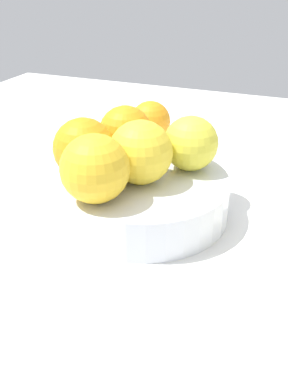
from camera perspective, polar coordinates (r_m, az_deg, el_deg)
The scene contains 8 objects.
ground_plane at distance 49.35cm, azimuth 0.00°, elevation -3.79°, with size 110.00×110.00×2.00cm, color white.
fruit_bowl at distance 47.74cm, azimuth 0.00°, elevation -0.60°, with size 19.14×19.14×4.53cm.
orange_in_bowl_0 at distance 46.02cm, azimuth -8.17°, elevation 5.87°, with size 6.69×6.69×6.69cm, color orange.
orange_in_bowl_1 at distance 40.95cm, azimuth -6.69°, elevation 3.16°, with size 6.89×6.89×6.89cm, color yellow.
orange_in_bowl_2 at distance 50.67cm, azimuth -2.53°, elevation 8.10°, with size 6.38×6.38×6.38cm, color orange.
orange_in_bowl_3 at distance 47.84cm, azimuth 6.36°, elevation 6.58°, with size 6.22×6.22×6.22cm, color yellow.
orange_in_bowl_4 at distance 44.35cm, azimuth -0.39°, elevation 5.39°, with size 6.86×6.86×6.86cm, color yellow.
orange_loose_1 at distance 68.33cm, azimuth 0.88°, elevation 9.60°, with size 6.42×6.42×6.42cm, color orange.
Camera 1 is at (-38.76, -15.33, 25.42)cm, focal length 39.28 mm.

